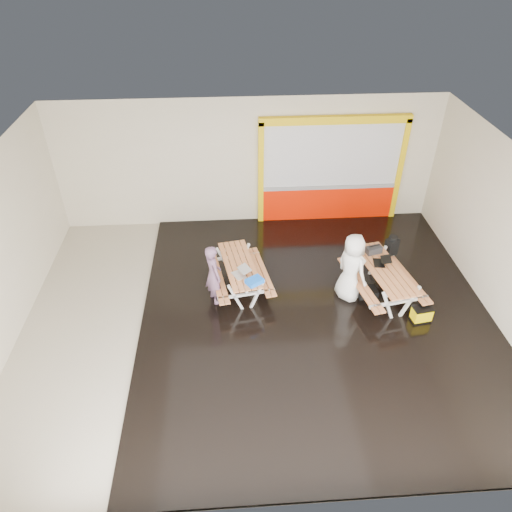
{
  "coord_description": "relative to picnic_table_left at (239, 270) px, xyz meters",
  "views": [
    {
      "loc": [
        -0.55,
        -7.4,
        7.09
      ],
      "look_at": [
        0.0,
        0.9,
        1.0
      ],
      "focal_mm": 33.08,
      "sensor_mm": 36.0,
      "label": 1
    }
  ],
  "objects": [
    {
      "name": "picnic_table_left",
      "position": [
        0.0,
        0.0,
        0.0
      ],
      "size": [
        1.55,
        2.03,
        0.74
      ],
      "color": "tan",
      "rests_on": "deck"
    },
    {
      "name": "fluke_bag",
      "position": [
        3.79,
        -1.33,
        -0.35
      ],
      "size": [
        0.45,
        0.33,
        0.36
      ],
      "color": "black",
      "rests_on": "deck"
    },
    {
      "name": "kiosk",
      "position": [
        2.57,
        2.95,
        0.87
      ],
      "size": [
        3.88,
        0.16,
        3.0
      ],
      "color": "#F01C00",
      "rests_on": "room"
    },
    {
      "name": "deck",
      "position": [
        1.62,
        -0.98,
        -0.54
      ],
      "size": [
        7.5,
        7.98,
        0.05
      ],
      "primitive_type": "cube",
      "color": "black",
      "rests_on": "room"
    },
    {
      "name": "person_left",
      "position": [
        -0.57,
        -0.38,
        0.21
      ],
      "size": [
        0.52,
        0.62,
        1.44
      ],
      "primitive_type": "imported",
      "rotation": [
        0.0,
        0.0,
        1.98
      ],
      "color": "#6B4B66",
      "rests_on": "deck"
    },
    {
      "name": "backpack",
      "position": [
        3.62,
        0.5,
        0.15
      ],
      "size": [
        0.36,
        0.32,
        0.51
      ],
      "color": "black",
      "rests_on": "picnic_table_right"
    },
    {
      "name": "room",
      "position": [
        0.37,
        -0.98,
        1.18
      ],
      "size": [
        10.02,
        8.02,
        3.52
      ],
      "color": "#B8AF9C",
      "rests_on": "ground"
    },
    {
      "name": "laptop_left",
      "position": [
        0.02,
        -0.38,
        0.22
      ],
      "size": [
        0.46,
        0.45,
        0.15
      ],
      "color": "silver",
      "rests_on": "picnic_table_left"
    },
    {
      "name": "dark_case",
      "position": [
        2.86,
        -0.44,
        -0.44
      ],
      "size": [
        0.47,
        0.38,
        0.16
      ],
      "primitive_type": "cube",
      "rotation": [
        0.0,
        0.0,
        0.12
      ],
      "color": "black",
      "rests_on": "deck"
    },
    {
      "name": "toolbox",
      "position": [
        3.07,
        0.15,
        0.3
      ],
      "size": [
        0.39,
        0.27,
        0.21
      ],
      "color": "black",
      "rests_on": "picnic_table_right"
    },
    {
      "name": "laptop_right",
      "position": [
        3.14,
        -0.26,
        0.27
      ],
      "size": [
        0.41,
        0.38,
        0.15
      ],
      "color": "black",
      "rests_on": "picnic_table_right"
    },
    {
      "name": "picnic_table_right",
      "position": [
        3.17,
        -0.44,
        0.04
      ],
      "size": [
        1.68,
        2.19,
        0.79
      ],
      "color": "tan",
      "rests_on": "deck"
    },
    {
      "name": "person_right",
      "position": [
        2.43,
        -0.42,
        0.26
      ],
      "size": [
        0.85,
        0.96,
        1.65
      ],
      "primitive_type": "imported",
      "rotation": [
        0.0,
        0.0,
        2.08
      ],
      "color": "white",
      "rests_on": "deck"
    },
    {
      "name": "blue_pouch",
      "position": [
        0.3,
        -0.69,
        0.22
      ],
      "size": [
        0.43,
        0.39,
        0.1
      ],
      "primitive_type": "cube",
      "rotation": [
        0.0,
        0.0,
        0.56
      ],
      "color": "blue",
      "rests_on": "picnic_table_left"
    }
  ]
}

